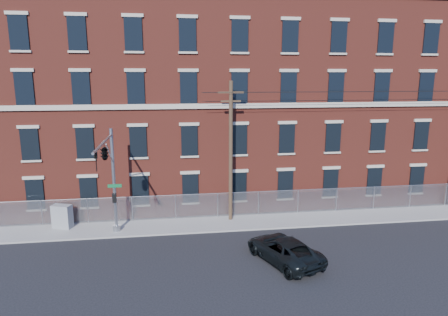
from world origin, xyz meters
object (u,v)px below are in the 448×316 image
(utility_cabinet, at_px, (62,216))
(pickup_truck, at_px, (284,249))
(utility_pole_near, at_px, (231,149))
(traffic_signal_mast, at_px, (107,162))

(utility_cabinet, bearing_deg, pickup_truck, -6.17)
(utility_pole_near, height_order, utility_cabinet, utility_pole_near)
(traffic_signal_mast, height_order, utility_cabinet, traffic_signal_mast)
(traffic_signal_mast, relative_size, utility_cabinet, 4.29)
(pickup_truck, bearing_deg, utility_cabinet, -47.39)
(traffic_signal_mast, xyz_separation_m, utility_cabinet, (-3.76, 3.41, -4.45))
(pickup_truck, bearing_deg, utility_pole_near, -94.67)
(traffic_signal_mast, relative_size, utility_pole_near, 0.70)
(utility_pole_near, bearing_deg, pickup_truck, -73.57)
(traffic_signal_mast, xyz_separation_m, pickup_truck, (10.01, -3.39, -4.67))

